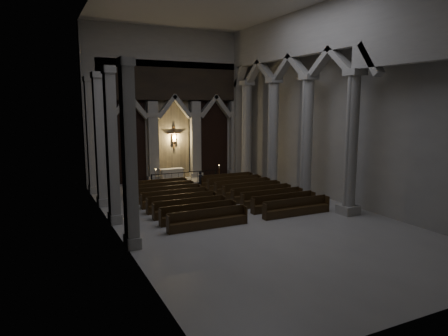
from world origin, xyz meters
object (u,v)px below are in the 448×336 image
(candle_stand_left, at_px, (156,183))
(worshipper, at_px, (201,180))
(altar_rail, at_px, (185,176))
(pews, at_px, (219,198))
(altar, at_px, (172,174))
(candle_stand_right, at_px, (219,178))

(candle_stand_left, bearing_deg, worshipper, -26.80)
(altar_rail, height_order, worshipper, worshipper)
(pews, xyz_separation_m, worshipper, (0.57, 4.47, 0.34))
(candle_stand_left, bearing_deg, altar, 45.39)
(candle_stand_right, xyz_separation_m, pews, (-2.83, -6.09, -0.07))
(candle_stand_left, bearing_deg, candle_stand_right, 1.46)
(altar_rail, bearing_deg, pews, -90.00)
(candle_stand_left, relative_size, pews, 0.15)
(candle_stand_right, relative_size, pews, 0.14)
(altar, height_order, pews, altar)
(altar, distance_m, pews, 7.82)
(altar_rail, bearing_deg, candle_stand_right, -4.00)
(candle_stand_right, bearing_deg, pews, -114.94)
(altar, bearing_deg, altar_rail, -69.77)
(altar, relative_size, altar_rail, 0.35)
(altar, distance_m, candle_stand_left, 2.60)
(candle_stand_left, distance_m, worshipper, 3.31)
(altar, relative_size, candle_stand_left, 1.28)
(altar, xyz_separation_m, worshipper, (1.13, -3.33, 0.02))
(candle_stand_left, distance_m, candle_stand_right, 5.21)
(altar, distance_m, candle_stand_right, 3.80)
(altar, bearing_deg, pews, -85.92)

